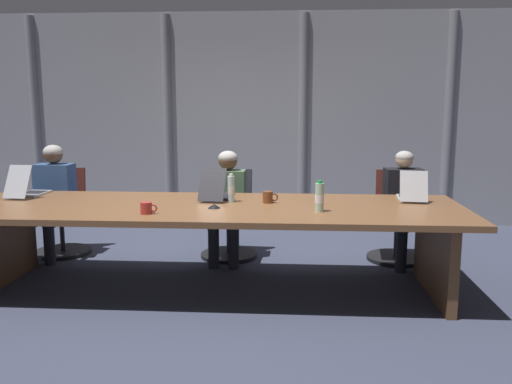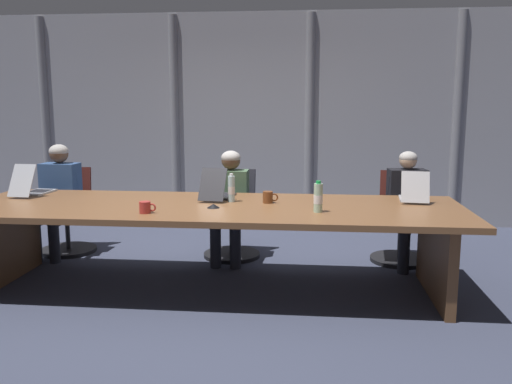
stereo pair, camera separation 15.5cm
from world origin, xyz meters
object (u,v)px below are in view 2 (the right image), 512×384
Objects in this scene: laptop_left_mid at (218,192)px; office_chair_center at (400,228)px; water_bottle_primary at (231,189)px; office_chair_left_mid at (233,224)px; person_left_end at (57,193)px; laptop_left_end at (33,189)px; coffee_mug_near at (268,197)px; coffee_mug_far at (145,207)px; laptop_center at (414,195)px; person_left_mid at (230,199)px; conference_mic_left_side at (213,206)px; office_chair_left_end at (68,220)px; person_center at (409,202)px; water_bottle_secondary at (318,198)px.

laptop_left_mid is 1.99m from office_chair_center.
office_chair_center is at bearing 28.65° from water_bottle_primary.
office_chair_left_mid is 0.77× the size of person_left_end.
water_bottle_primary is (-1.64, -0.90, 0.53)m from office_chair_center.
laptop_left_end is 1.96m from water_bottle_primary.
office_chair_center reaches higher than coffee_mug_near.
office_chair_center reaches higher than coffee_mug_far.
laptop_center is at bearing -82.22° from laptop_left_mid.
person_left_mid is 8.30× the size of coffee_mug_far.
laptop_left_end is 1.81m from laptop_left_mid.
water_bottle_primary reaches higher than coffee_mug_near.
conference_mic_left_side is (-0.44, -0.27, -0.03)m from coffee_mug_near.
person_center reaches higher than office_chair_left_end.
person_left_mid is (1.83, 0.55, -0.17)m from laptop_left_end.
water_bottle_secondary is 1.86× the size of coffee_mug_far.
person_left_mid is (1.87, -0.01, -0.03)m from person_left_end.
laptop_center is 0.84m from office_chair_center.
laptop_left_mid is 4.70× the size of conference_mic_left_side.
office_chair_center is 3.64× the size of water_bottle_primary.
person_left_end is at bearing 78.50° from laptop_left_mid.
person_left_end is 3.67m from person_center.
office_chair_center is 1.94m from water_bottle_primary.
conference_mic_left_side is at bearing 1.60° from person_left_mid.
laptop_center is 0.57m from person_center.
office_chair_left_mid is (1.83, 0.71, -0.47)m from laptop_left_end.
person_center is 10.45× the size of conference_mic_left_side.
person_left_end is (-0.04, 0.56, -0.14)m from laptop_left_end.
person_left_mid is 4.46× the size of water_bottle_secondary.
coffee_mug_near is (-0.43, 0.36, -0.07)m from water_bottle_secondary.
coffee_mug_near is at bearing 31.72° from person_left_mid.
person_center reaches higher than coffee_mug_far.
coffee_mug_far is (-0.49, -1.30, 0.15)m from person_left_mid.
office_chair_left_mid is at bearing 4.34° from laptop_left_mid.
person_left_mid is (1.83, -0.16, 0.31)m from office_chair_left_end.
laptop_center is 1.70× the size of water_bottle_secondary.
office_chair_left_end is at bearing -86.58° from office_chair_left_mid.
office_chair_left_mid is at bearing -64.94° from laptop_left_end.
office_chair_left_mid is at bearing 97.76° from water_bottle_primary.
water_bottle_primary reaches higher than office_chair_left_end.
water_bottle_primary is at bearing 153.30° from water_bottle_secondary.
laptop_left_mid is 3.78× the size of coffee_mug_near.
water_bottle_secondary is (0.88, -1.28, 0.53)m from office_chair_left_mid.
water_bottle_primary is 0.99× the size of water_bottle_secondary.
conference_mic_left_side is (0.50, 0.27, -0.03)m from coffee_mug_far.
laptop_left_mid is 0.56× the size of office_chair_center.
water_bottle_primary is at bearing 69.38° from conference_mic_left_side.
coffee_mug_near is at bearing 140.40° from water_bottle_secondary.
person_left_end is 8.68× the size of coffee_mug_far.
coffee_mug_far is at bearing 153.26° from laptop_left_mid.
conference_mic_left_side is (-1.79, -1.03, 0.13)m from person_center.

